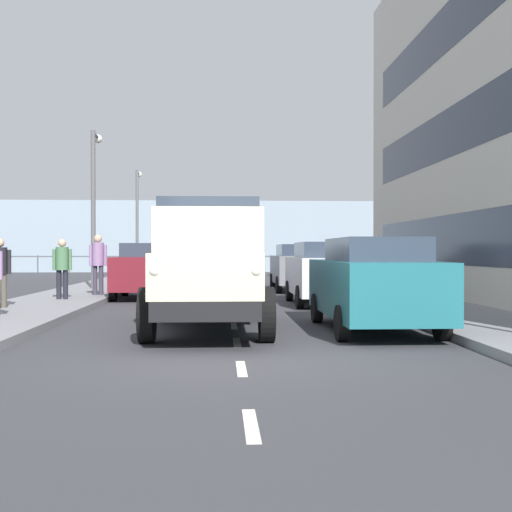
{
  "coord_description": "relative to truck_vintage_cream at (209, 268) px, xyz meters",
  "views": [
    {
      "loc": [
        0.25,
        9.47,
        1.48
      ],
      "look_at": [
        -0.78,
        -9.9,
        1.33
      ],
      "focal_mm": 46.01,
      "sensor_mm": 36.0,
      "label": 1
    }
  ],
  "objects": [
    {
      "name": "car_teal_kerbside_near",
      "position": [
        -3.04,
        -0.1,
        -0.28
      ],
      "size": [
        1.85,
        4.54,
        1.72
      ],
      "color": "#1E6670",
      "rests_on": "ground_plane"
    },
    {
      "name": "lamp_post_far",
      "position": [
        4.39,
        -24.59,
        2.47
      ],
      "size": [
        0.32,
        1.14,
        5.8
      ],
      "color": "#59595B",
      "rests_on": "sidewalk_right"
    },
    {
      "name": "sidewalk_left",
      "position": [
        -5.3,
        -10.04,
        -1.1
      ],
      "size": [
        2.62,
        42.55,
        0.15
      ],
      "primitive_type": "cube",
      "color": "gray",
      "rests_on": "ground_plane"
    },
    {
      "name": "ground_plane",
      "position": [
        -0.48,
        -10.04,
        -1.18
      ],
      "size": [
        80.0,
        80.0,
        0.0
      ],
      "primitive_type": "plane",
      "color": "#38383D"
    },
    {
      "name": "sea_horizon",
      "position": [
        -0.48,
        -34.32,
        1.32
      ],
      "size": [
        80.0,
        0.8,
        5.0
      ],
      "primitive_type": "cube",
      "color": "#8C9EAD",
      "rests_on": "ground_plane"
    },
    {
      "name": "car_maroon_oppositeside_0",
      "position": [
        2.08,
        -8.73,
        -0.28
      ],
      "size": [
        1.91,
        3.91,
        1.72
      ],
      "color": "maroon",
      "rests_on": "ground_plane"
    },
    {
      "name": "seawall_railing",
      "position": [
        -0.48,
        -30.72,
        -0.26
      ],
      "size": [
        28.08,
        0.08,
        1.2
      ],
      "color": "#4C5156",
      "rests_on": "ground_plane"
    },
    {
      "name": "pedestrian_by_lamp",
      "position": [
        4.16,
        -6.43,
        -0.05
      ],
      "size": [
        0.53,
        0.34,
        1.66
      ],
      "color": "black",
      "rests_on": "sidewalk_right"
    },
    {
      "name": "sidewalk_right",
      "position": [
        4.34,
        -10.04,
        -1.1
      ],
      "size": [
        2.62,
        42.55,
        0.15
      ],
      "primitive_type": "cube",
      "color": "gray",
      "rests_on": "ground_plane"
    },
    {
      "name": "car_grey_kerbside_2",
      "position": [
        -3.04,
        -12.21,
        -0.28
      ],
      "size": [
        1.79,
        4.28,
        1.72
      ],
      "color": "slate",
      "rests_on": "ground_plane"
    },
    {
      "name": "pedestrian_in_dark_coat",
      "position": [
        3.5,
        -8.11,
        0.05
      ],
      "size": [
        0.53,
        0.34,
        1.82
      ],
      "color": "#383342",
      "rests_on": "sidewalk_right"
    },
    {
      "name": "car_black_oppositeside_2",
      "position": [
        2.08,
        -20.65,
        -0.28
      ],
      "size": [
        1.87,
        4.36,
        1.72
      ],
      "color": "black",
      "rests_on": "ground_plane"
    },
    {
      "name": "car_white_kerbside_1",
      "position": [
        -3.04,
        -6.07,
        -0.28
      ],
      "size": [
        1.77,
        4.23,
        1.72
      ],
      "color": "white",
      "rests_on": "ground_plane"
    },
    {
      "name": "pedestrian_strolling",
      "position": [
        4.97,
        -3.77,
        -0.07
      ],
      "size": [
        0.53,
        0.34,
        1.63
      ],
      "color": "#4C473D",
      "rests_on": "sidewalk_right"
    },
    {
      "name": "car_navy_oppositeside_1",
      "position": [
        2.08,
        -15.1,
        -0.28
      ],
      "size": [
        1.82,
        4.37,
        1.72
      ],
      "color": "navy",
      "rests_on": "ground_plane"
    },
    {
      "name": "lamp_post_promenade",
      "position": [
        4.28,
        -11.66,
        2.36
      ],
      "size": [
        0.32,
        1.14,
        5.6
      ],
      "color": "#59595B",
      "rests_on": "sidewalk_right"
    },
    {
      "name": "road_centreline_markings",
      "position": [
        -0.48,
        -9.47,
        -1.17
      ],
      "size": [
        0.12,
        38.8,
        0.01
      ],
      "color": "silver",
      "rests_on": "ground_plane"
    },
    {
      "name": "truck_vintage_cream",
      "position": [
        0.0,
        0.0,
        0.0
      ],
      "size": [
        2.17,
        5.64,
        2.43
      ],
      "color": "black",
      "rests_on": "ground_plane"
    }
  ]
}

